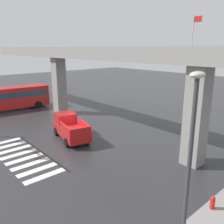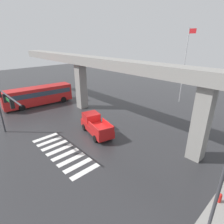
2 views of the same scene
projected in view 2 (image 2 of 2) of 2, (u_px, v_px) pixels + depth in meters
The scene contains 9 objects.
ground_plane at pixel (98, 136), 20.73m from camera, with size 120.00×120.00×0.00m, color #2D2D30.
crosswalk_stripes at pixel (62, 152), 17.86m from camera, with size 8.25×2.80×0.01m.
elevated_overpass at pixel (125, 71), 20.74m from camera, with size 52.58×2.28×8.11m.
pickup_truck at pixel (95, 125), 21.21m from camera, with size 5.40×3.00×2.08m.
city_bus at pixel (38, 95), 30.10m from camera, with size 3.59×10.99×2.99m.
traffic_signal_mast at pixel (3, 101), 18.26m from camera, with size 8.69×0.32×6.20m.
street_lamp_near_corner at pixel (223, 177), 8.21m from camera, with size 0.44×0.70×7.24m.
fire_hydrant at pixel (220, 198), 12.14m from camera, with size 0.24×0.24×0.85m.
flagpole at pixel (185, 62), 29.56m from camera, with size 1.16×0.12×11.94m.
Camera 2 is at (14.36, -11.26, 10.34)m, focal length 29.20 mm.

